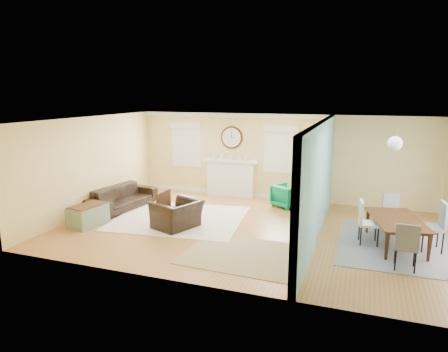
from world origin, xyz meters
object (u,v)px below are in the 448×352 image
Objects in this scene: sofa at (123,197)px; green_chair at (287,196)px; credenza at (306,204)px; eames_chair at (177,215)px; dining_table at (397,233)px.

green_chair is (4.34, 1.72, 0.01)m from sofa.
sofa is 5.08m from credenza.
dining_table is at bearing 117.33° from eames_chair.
sofa is 3.05× the size of green_chair.
credenza is (0.69, -1.01, 0.08)m from green_chair.
sofa reaches higher than dining_table.
green_chair is 3.56m from dining_table.
credenza reaches higher than green_chair.
credenza is 0.80× the size of dining_table.
dining_table is (2.09, -1.20, -0.10)m from credenza.
eames_chair is at bearing -148.77° from credenza.
green_chair is at bearing 163.22° from eames_chair.
credenza reaches higher than dining_table.
eames_chair reaches higher than sofa.
sofa is at bearing 72.60° from dining_table.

